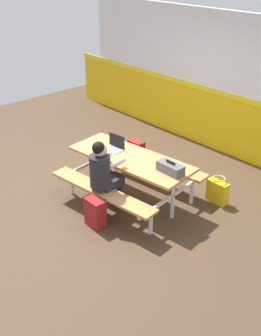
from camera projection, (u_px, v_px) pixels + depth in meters
ground_plane at (113, 189)px, 6.91m from camera, size 10.00×10.00×0.02m
accent_backdrop at (214, 85)px, 7.81m from camera, size 8.00×0.14×2.60m
picnic_table_main at (131, 167)px, 6.35m from camera, size 2.06×1.76×0.74m
student_nearer at (104, 172)px, 5.93m from camera, size 0.39×0.54×1.21m
laptop_silver at (114, 146)px, 6.49m from camera, size 0.34×0.26×0.22m
toolbox_grey at (170, 168)px, 5.81m from camera, size 0.40×0.18×0.18m
backpack_dark at (136, 152)px, 7.62m from camera, size 0.30×0.22×0.44m
tote_bag_bright at (217, 191)px, 6.45m from camera, size 0.34×0.21×0.43m
satchel_spare at (96, 213)px, 5.88m from camera, size 0.30×0.22×0.44m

